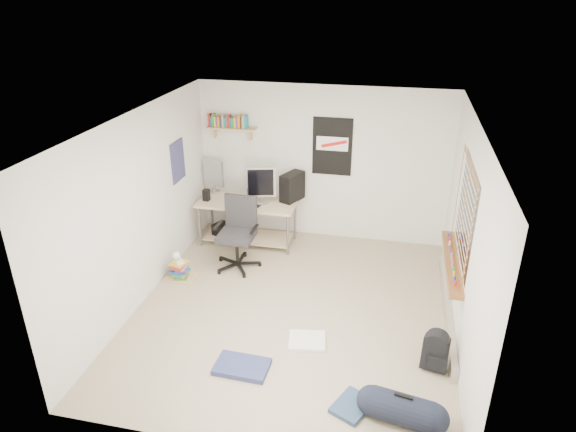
% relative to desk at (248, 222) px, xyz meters
% --- Properties ---
extents(floor, '(4.00, 4.50, 0.01)m').
position_rel_desk_xyz_m(floor, '(1.10, -1.71, -0.37)').
color(floor, gray).
rests_on(floor, ground).
extents(ceiling, '(4.00, 4.50, 0.01)m').
position_rel_desk_xyz_m(ceiling, '(1.10, -1.71, 2.14)').
color(ceiling, white).
rests_on(ceiling, ground).
extents(back_wall, '(4.00, 0.01, 2.50)m').
position_rel_desk_xyz_m(back_wall, '(1.10, 0.54, 0.89)').
color(back_wall, silver).
rests_on(back_wall, ground).
extents(left_wall, '(0.01, 4.50, 2.50)m').
position_rel_desk_xyz_m(left_wall, '(-0.90, -1.71, 0.89)').
color(left_wall, silver).
rests_on(left_wall, ground).
extents(right_wall, '(0.01, 4.50, 2.50)m').
position_rel_desk_xyz_m(right_wall, '(3.11, -1.71, 0.89)').
color(right_wall, silver).
rests_on(right_wall, ground).
extents(desk, '(1.68, 1.10, 0.71)m').
position_rel_desk_xyz_m(desk, '(0.00, 0.00, 0.00)').
color(desk, '#D1AE91').
rests_on(desk, floor).
extents(monitor_left, '(0.41, 0.24, 0.44)m').
position_rel_desk_xyz_m(monitor_left, '(-0.65, 0.28, 0.56)').
color(monitor_left, '#B7B7BC').
rests_on(monitor_left, desk).
extents(monitor_right, '(0.45, 0.22, 0.48)m').
position_rel_desk_xyz_m(monitor_right, '(0.25, -0.02, 0.59)').
color(monitor_right, '#BAB9BE').
rests_on(monitor_right, desk).
extents(pc_tower, '(0.36, 0.48, 0.45)m').
position_rel_desk_xyz_m(pc_tower, '(0.68, 0.24, 0.57)').
color(pc_tower, black).
rests_on(pc_tower, desk).
extents(keyboard, '(0.43, 0.27, 0.02)m').
position_rel_desk_xyz_m(keyboard, '(0.05, -0.10, 0.35)').
color(keyboard, black).
rests_on(keyboard, desk).
extents(speaker_left, '(0.10, 0.10, 0.19)m').
position_rel_desk_xyz_m(speaker_left, '(-0.65, -0.09, 0.44)').
color(speaker_left, black).
rests_on(speaker_left, desk).
extents(speaker_right, '(0.11, 0.11, 0.20)m').
position_rel_desk_xyz_m(speaker_right, '(0.03, 0.12, 0.44)').
color(speaker_right, black).
rests_on(speaker_right, desk).
extents(office_chair, '(0.73, 0.73, 1.08)m').
position_rel_desk_xyz_m(office_chair, '(0.07, -0.80, 0.12)').
color(office_chair, '#252528').
rests_on(office_chair, floor).
extents(wall_shelf, '(0.80, 0.22, 0.24)m').
position_rel_desk_xyz_m(wall_shelf, '(-0.35, 0.43, 1.42)').
color(wall_shelf, tan).
rests_on(wall_shelf, back_wall).
extents(poster_back_wall, '(0.62, 0.03, 0.92)m').
position_rel_desk_xyz_m(poster_back_wall, '(1.25, 0.52, 1.19)').
color(poster_back_wall, black).
rests_on(poster_back_wall, back_wall).
extents(poster_left_wall, '(0.02, 0.42, 0.60)m').
position_rel_desk_xyz_m(poster_left_wall, '(-0.88, -0.51, 1.14)').
color(poster_left_wall, navy).
rests_on(poster_left_wall, left_wall).
extents(window, '(0.10, 1.50, 1.26)m').
position_rel_desk_xyz_m(window, '(3.05, -1.41, 1.08)').
color(window, brown).
rests_on(window, right_wall).
extents(baseboard_heater, '(0.08, 2.50, 0.18)m').
position_rel_desk_xyz_m(baseboard_heater, '(3.06, -1.41, -0.28)').
color(baseboard_heater, '#B7B2A8').
rests_on(baseboard_heater, floor).
extents(backpack, '(0.32, 0.27, 0.37)m').
position_rel_desk_xyz_m(backpack, '(2.85, -2.45, -0.16)').
color(backpack, black).
rests_on(backpack, floor).
extents(duffel_bag, '(0.36, 0.36, 0.60)m').
position_rel_desk_xyz_m(duffel_bag, '(2.52, -3.30, -0.22)').
color(duffel_bag, black).
rests_on(duffel_bag, floor).
extents(tshirt, '(0.48, 0.43, 0.04)m').
position_rel_desk_xyz_m(tshirt, '(1.40, -2.31, -0.34)').
color(tshirt, silver).
rests_on(tshirt, floor).
extents(jeans_a, '(0.60, 0.40, 0.06)m').
position_rel_desk_xyz_m(jeans_a, '(0.78, -2.93, -0.33)').
color(jeans_a, navy).
rests_on(jeans_a, floor).
extents(jeans_b, '(0.46, 0.51, 0.05)m').
position_rel_desk_xyz_m(jeans_b, '(2.03, -3.23, -0.34)').
color(jeans_b, navy).
rests_on(jeans_b, floor).
extents(book_stack, '(0.51, 0.44, 0.32)m').
position_rel_desk_xyz_m(book_stack, '(-0.65, -1.27, -0.21)').
color(book_stack, olive).
rests_on(book_stack, floor).
extents(desk_lamp, '(0.16, 0.21, 0.19)m').
position_rel_desk_xyz_m(desk_lamp, '(-0.63, -1.29, 0.02)').
color(desk_lamp, silver).
rests_on(desk_lamp, book_stack).
extents(subwoofer, '(0.35, 0.35, 0.30)m').
position_rel_desk_xyz_m(subwoofer, '(-0.43, -0.03, -0.22)').
color(subwoofer, black).
rests_on(subwoofer, floor).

